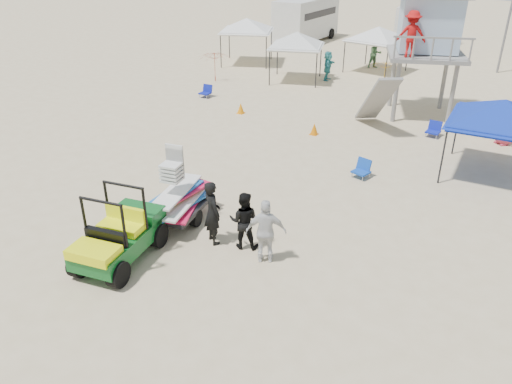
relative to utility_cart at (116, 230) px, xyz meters
The scene contains 22 objects.
ground 1.98m from the utility_cart, ahead, with size 140.00×140.00×0.00m, color beige.
utility_cart is the anchor object (origin of this frame).
surf_trailer 2.34m from the utility_cart, 89.89° to the left, with size 1.71×2.58×2.10m.
man_left 2.54m from the utility_cart, 53.22° to the left, with size 0.67×0.44×1.84m, color black.
man_mid 3.30m from the utility_cart, 43.94° to the left, with size 0.79×0.62×1.63m, color black.
man_right 3.81m from the utility_cart, 32.29° to the left, with size 1.03×0.43×1.76m, color silver.
lifeguard_tower 16.80m from the utility_cart, 79.97° to the left, with size 4.27×4.27×5.23m.
canopy_blue 13.01m from the utility_cart, 56.33° to the left, with size 3.34×3.34×3.17m.
canopy_white_a 19.28m from the utility_cart, 104.80° to the left, with size 3.59×3.59×3.18m.
canopy_white_b 23.08m from the utility_cart, 115.21° to the left, with size 4.08×4.08×3.29m.
canopy_white_c 23.32m from the utility_cart, 94.40° to the left, with size 3.36×3.36×3.13m.
umbrella_a 18.18m from the utility_cart, 118.93° to the left, with size 1.84×1.87×1.69m, color #AF2B12.
umbrella_b 19.29m from the utility_cart, 89.45° to the left, with size 1.73×1.77×1.59m, color orange.
cone_near 12.53m from the utility_cart, 109.53° to the left, with size 0.34×0.34×0.50m, color orange.
cone_far 11.11m from the utility_cart, 89.62° to the left, with size 0.34×0.34×0.50m, color orange.
beach_chair_a 14.98m from the utility_cart, 118.99° to the left, with size 0.57×0.61×0.64m.
beach_chair_b 8.91m from the utility_cart, 67.62° to the left, with size 0.64×0.69×0.64m.
beach_chair_c 14.35m from the utility_cart, 72.06° to the left, with size 0.56×0.60×0.64m.
rv_far_left 31.77m from the utility_cart, 108.82° to the left, with size 2.64×6.80×3.25m.
rv_mid_left 31.60m from the utility_cart, 92.26° to the left, with size 2.65×6.50×3.25m.
light_pole_left 27.66m from the utility_cart, 80.03° to the left, with size 0.14×0.14×8.00m, color slate.
distant_beachgoers 20.86m from the utility_cart, 86.27° to the left, with size 15.23×16.19×1.80m.
Camera 1 is at (7.05, -7.25, 7.53)m, focal length 35.00 mm.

